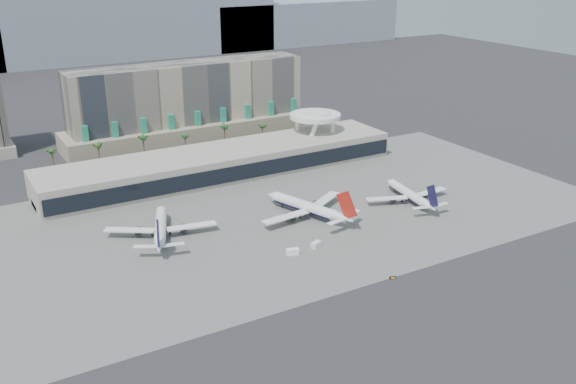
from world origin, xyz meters
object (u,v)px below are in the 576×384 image
airliner_left (161,227)px  airliner_centre (308,207)px  airliner_right (410,194)px  taxiway_sign (393,278)px  service_vehicle_b (316,244)px  service_vehicle_a (293,252)px

airliner_left → airliner_centre: bearing=10.0°
airliner_centre → airliner_right: size_ratio=1.13×
airliner_right → taxiway_sign: (-48.43, -49.29, -2.95)m
taxiway_sign → service_vehicle_b: bearing=124.4°
taxiway_sign → service_vehicle_a: bearing=140.5°
service_vehicle_a → airliner_right: bearing=33.2°
airliner_right → taxiway_sign: 69.17m
airliner_right → service_vehicle_b: (-57.18, -16.91, -2.43)m
airliner_right → service_vehicle_a: size_ratio=8.85×
airliner_centre → airliner_right: 45.91m
airliner_centre → service_vehicle_a: size_ratio=9.99×
airliner_right → service_vehicle_a: 69.85m
airliner_right → service_vehicle_b: bearing=-154.6°
airliner_left → airliner_right: airliner_left is taller
service_vehicle_a → service_vehicle_b: (10.31, 0.93, -0.09)m
airliner_right → service_vehicle_a: airliner_right is taller
airliner_left → taxiway_sign: airliner_left is taller
airliner_left → service_vehicle_b: size_ratio=10.51×
airliner_left → service_vehicle_a: 51.01m
airliner_centre → taxiway_sign: (-3.31, -57.73, -3.51)m
service_vehicle_a → service_vehicle_b: 10.36m
airliner_centre → taxiway_sign: size_ratio=21.03×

